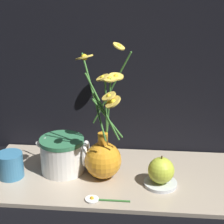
{
  "coord_description": "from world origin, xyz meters",
  "views": [
    {
      "loc": [
        0.08,
        -0.97,
        0.58
      ],
      "look_at": [
        -0.01,
        0.0,
        0.21
      ],
      "focal_mm": 60.0,
      "sensor_mm": 36.0,
      "label": 1
    }
  ],
  "objects_px": {
    "vase_with_flowers": "(103,155)",
    "ceramic_pitcher": "(63,153)",
    "orange_fruit": "(161,170)",
    "yellow_mug": "(10,165)"
  },
  "relations": [
    {
      "from": "vase_with_flowers",
      "to": "ceramic_pitcher",
      "type": "distance_m",
      "value": 0.13
    },
    {
      "from": "ceramic_pitcher",
      "to": "orange_fruit",
      "type": "relative_size",
      "value": 1.9
    },
    {
      "from": "vase_with_flowers",
      "to": "orange_fruit",
      "type": "bearing_deg",
      "value": -10.2
    },
    {
      "from": "vase_with_flowers",
      "to": "yellow_mug",
      "type": "xyz_separation_m",
      "value": [
        -0.27,
        -0.02,
        -0.03
      ]
    },
    {
      "from": "yellow_mug",
      "to": "orange_fruit",
      "type": "height_order",
      "value": "orange_fruit"
    },
    {
      "from": "vase_with_flowers",
      "to": "orange_fruit",
      "type": "distance_m",
      "value": 0.17
    },
    {
      "from": "yellow_mug",
      "to": "vase_with_flowers",
      "type": "bearing_deg",
      "value": 4.61
    },
    {
      "from": "vase_with_flowers",
      "to": "orange_fruit",
      "type": "relative_size",
      "value": 4.61
    },
    {
      "from": "ceramic_pitcher",
      "to": "yellow_mug",
      "type": "bearing_deg",
      "value": -162.31
    },
    {
      "from": "ceramic_pitcher",
      "to": "orange_fruit",
      "type": "bearing_deg",
      "value": -10.79
    }
  ]
}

